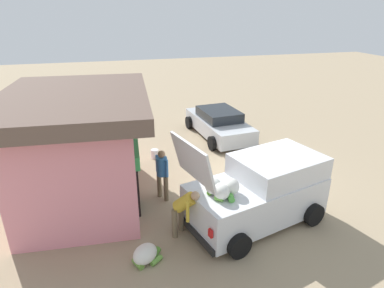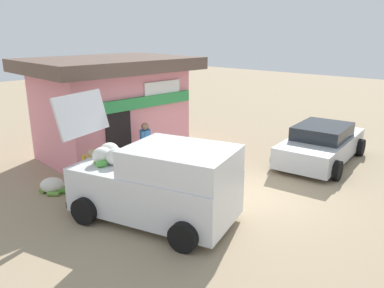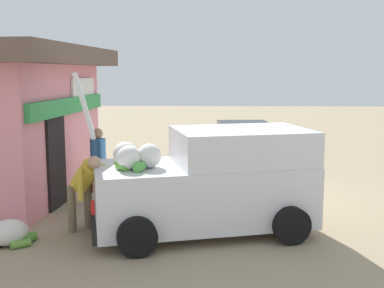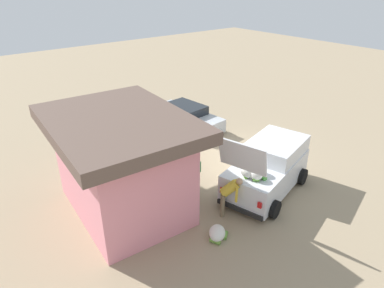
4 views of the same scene
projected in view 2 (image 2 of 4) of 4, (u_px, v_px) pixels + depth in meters
The scene contains 8 objects.
ground_plane at pixel (253, 194), 10.48m from camera, with size 60.00×60.00×0.00m, color #9E896B.
storefront_bar at pixel (111, 105), 13.33m from camera, with size 5.76×4.51×3.46m.
delivery_van at pixel (158, 182), 8.87m from camera, with size 2.95×4.43×2.88m.
parked_sedan at pixel (321, 144), 13.01m from camera, with size 4.46×2.48×1.29m.
vendor_standing at pixel (146, 145), 11.70m from camera, with size 0.51×0.46×1.67m.
customer_bending at pixel (95, 165), 10.15m from camera, with size 0.72×0.73×1.45m.
unloaded_banana_pile at pixel (53, 186), 10.57m from camera, with size 0.82×0.83×0.43m.
paint_bucket at pixel (214, 148), 14.03m from camera, with size 0.31×0.31×0.36m, color silver.
Camera 2 is at (-8.36, -5.10, 4.33)m, focal length 35.51 mm.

